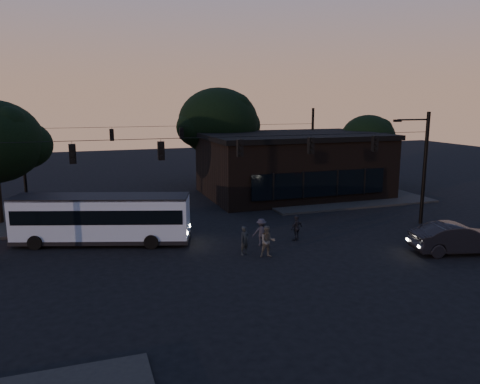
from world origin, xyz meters
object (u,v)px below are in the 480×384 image
object	(u,v)px
pedestrian_d	(261,232)
building	(292,164)
pedestrian_c	(297,228)
pedestrian_a	(245,240)
bus	(102,217)
pedestrian_b	(268,242)
car	(458,238)

from	to	relation	value
pedestrian_d	building	bearing A→B (deg)	-110.90
pedestrian_c	building	bearing A→B (deg)	-137.93
pedestrian_c	pedestrian_d	xyz separation A→B (m)	(-2.33, -0.21, 0.02)
pedestrian_a	bus	bearing A→B (deg)	121.72
pedestrian_b	pedestrian_c	distance (m)	3.54
car	pedestrian_c	world-z (taller)	car
pedestrian_a	pedestrian_c	distance (m)	4.05
building	car	size ratio (longest dim) A/B	3.09
bus	pedestrian_b	xyz separation A→B (m)	(8.17, -5.39, -0.73)
pedestrian_b	pedestrian_a	bearing A→B (deg)	152.08
bus	pedestrian_d	bearing A→B (deg)	-3.74
pedestrian_a	pedestrian_b	distance (m)	1.28
pedestrian_a	pedestrian_b	size ratio (longest dim) A/B	0.93
bus	pedestrian_b	world-z (taller)	bus
pedestrian_c	pedestrian_d	world-z (taller)	pedestrian_d
pedestrian_a	pedestrian_d	size ratio (longest dim) A/B	1.00
bus	pedestrian_d	distance (m)	9.28
pedestrian_b	pedestrian_d	size ratio (longest dim) A/B	1.08
bus	pedestrian_b	size ratio (longest dim) A/B	6.02
pedestrian_b	pedestrian_c	world-z (taller)	pedestrian_b
car	pedestrian_c	distance (m)	8.82
bus	car	distance (m)	19.98
car	pedestrian_a	distance (m)	11.63
pedestrian_d	pedestrian_c	bearing A→B (deg)	-164.01
pedestrian_a	pedestrian_b	xyz separation A→B (m)	(1.02, -0.77, 0.06)
pedestrian_a	pedestrian_c	size ratio (longest dim) A/B	1.03
pedestrian_b	car	bearing A→B (deg)	-6.08
pedestrian_a	car	bearing A→B (deg)	-42.96
pedestrian_c	pedestrian_b	bearing A→B (deg)	14.79
bus	pedestrian_a	xyz separation A→B (m)	(7.14, -4.62, -0.80)
bus	pedestrian_c	bearing A→B (deg)	1.56
building	pedestrian_d	xyz separation A→B (m)	(-8.07, -13.05, -1.92)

